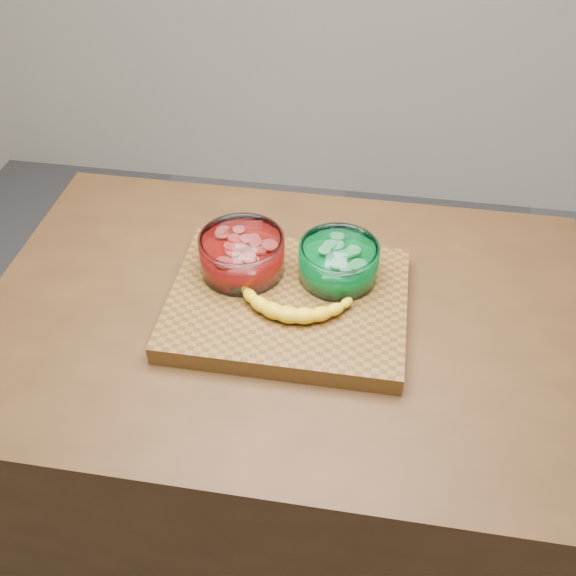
# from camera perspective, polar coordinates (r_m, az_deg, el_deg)

# --- Properties ---
(ground) EXTENTS (3.50, 3.50, 0.00)m
(ground) POSITION_cam_1_polar(r_m,az_deg,el_deg) (1.99, 0.00, -20.65)
(ground) COLOR #56565A
(ground) RESTS_ON ground
(counter) EXTENTS (1.20, 0.80, 0.90)m
(counter) POSITION_cam_1_polar(r_m,az_deg,el_deg) (1.60, 0.00, -13.48)
(counter) COLOR #482C15
(counter) RESTS_ON ground
(cutting_board) EXTENTS (0.45, 0.35, 0.04)m
(cutting_board) POSITION_cam_1_polar(r_m,az_deg,el_deg) (1.24, 0.00, -1.36)
(cutting_board) COLOR brown
(cutting_board) RESTS_ON counter
(bowl_red) EXTENTS (0.17, 0.17, 0.08)m
(bowl_red) POSITION_cam_1_polar(r_m,az_deg,el_deg) (1.26, -4.09, 2.99)
(bowl_red) COLOR white
(bowl_red) RESTS_ON cutting_board
(bowl_green) EXTENTS (0.16, 0.16, 0.07)m
(bowl_green) POSITION_cam_1_polar(r_m,az_deg,el_deg) (1.24, 4.51, 2.33)
(bowl_green) COLOR white
(bowl_green) RESTS_ON cutting_board
(banana) EXTENTS (0.25, 0.12, 0.04)m
(banana) POSITION_cam_1_polar(r_m,az_deg,el_deg) (1.18, 0.41, -1.38)
(banana) COLOR yellow
(banana) RESTS_ON cutting_board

